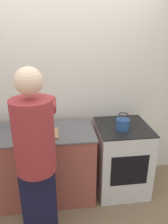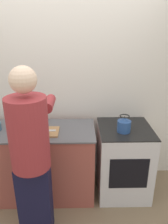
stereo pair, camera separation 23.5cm
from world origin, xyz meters
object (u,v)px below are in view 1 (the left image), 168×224
knife (44,132)px  kettle (123,123)px  person (36,156)px  oven (121,158)px  canister_jar (17,121)px  cutting_board (44,134)px

knife → kettle: (0.90, 0.00, 0.06)m
knife → kettle: bearing=-0.9°
person → knife: size_ratio=7.12×
oven → knife: size_ratio=3.66×
oven → knife: (-0.94, -0.10, 0.46)m
person → canister_jar: 0.79m
oven → cutting_board: (-0.94, -0.10, 0.45)m
cutting_board → canister_jar: 0.41m
kettle → canister_jar: 1.24m
oven → person: size_ratio=0.51×
knife → cutting_board: bearing=-89.5°
knife → kettle: size_ratio=1.23×
canister_jar → oven: bearing=-6.5°
cutting_board → canister_jar: canister_jar is taller
oven → kettle: size_ratio=4.52×
person → knife: person is taller
person → canister_jar: (-0.27, 0.74, 0.03)m
cutting_board → kettle: 0.90m
knife → kettle: kettle is taller
oven → cutting_board: 1.05m
person → cutting_board: size_ratio=5.32×
kettle → canister_jar: size_ratio=1.33×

